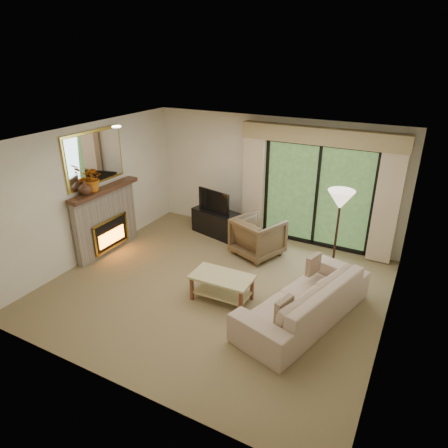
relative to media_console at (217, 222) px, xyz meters
The scene contains 22 objects.
floor 2.24m from the media_console, 61.47° to the right, with size 5.50×5.50×0.00m, color olive.
ceiling 3.21m from the media_console, 61.47° to the right, with size 5.50×5.50×0.00m, color silver.
wall_back 1.57m from the media_console, 27.42° to the left, with size 5.00×5.00×0.00m, color beige.
wall_front 4.69m from the media_console, 76.60° to the right, with size 5.00×5.00×0.00m, color beige.
wall_left 2.78m from the media_console, 130.91° to the right, with size 5.00×5.00×0.00m, color beige.
wall_right 4.40m from the media_console, 27.10° to the right, with size 5.00×5.00×0.00m, color beige.
fireplace 2.39m from the media_console, 131.89° to the right, with size 0.24×1.70×1.37m, color gray, non-canonical shape.
mirror 2.93m from the media_console, 133.40° to the right, with size 0.07×1.45×1.02m, color gold, non-canonical shape.
sliding_door 2.28m from the media_console, 13.64° to the left, with size 2.26×0.10×2.16m, color black, non-canonical shape.
curtain_left 1.23m from the media_console, 28.77° to the left, with size 0.45×0.18×2.35m, color #C9AE8D.
curtain_right 3.56m from the media_console, ahead, with size 0.45×0.18×2.35m, color #C9AE8D.
cornice 2.93m from the media_console, 11.25° to the left, with size 3.20×0.24×0.32m, color tan.
media_console is the anchor object (origin of this frame).
tv 0.52m from the media_console, 90.00° to the right, with size 0.86×0.11×0.50m, color black.
armchair 1.31m from the media_console, 21.63° to the right, with size 0.85×0.87×0.79m, color brown.
sofa 3.38m from the media_console, 37.95° to the right, with size 2.44×0.95×0.71m, color tan.
pillow_near 3.81m from the media_console, 47.11° to the right, with size 0.09×0.34×0.34m, color #513F22.
pillow_far 2.95m from the media_console, 28.05° to the right, with size 0.09×0.34×0.34m, color #513F22.
coffee_table 2.58m from the media_console, 59.17° to the right, with size 1.01×0.55×0.45m, color tan, non-canonical shape.
floor_lamp 2.91m from the media_console, 14.41° to the right, with size 0.45×0.45×1.69m, color #FCECCF, non-canonical shape.
vase 2.95m from the media_console, 125.35° to the right, with size 0.25×0.25×0.26m, color #3F2416.
branches 2.85m from the media_console, 128.10° to the right, with size 0.45×0.39×0.50m, color #BA6013.
Camera 1 is at (2.91, -5.19, 3.85)m, focal length 32.00 mm.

